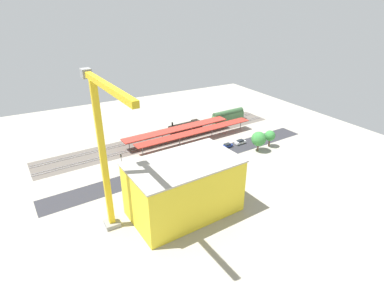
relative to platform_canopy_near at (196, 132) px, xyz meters
name	(u,v)px	position (x,y,z in m)	size (l,w,h in m)	color
ground_plane	(187,156)	(9.75, 9.96, -4.21)	(167.05, 167.05, 0.00)	#9E998C
rail_bed	(166,138)	(9.75, -9.05, -4.21)	(104.41, 14.56, 0.01)	#5B544C
street_asphalt	(193,161)	(9.75, 14.72, -4.21)	(104.41, 9.00, 0.01)	#2D2D33
track_rails	(166,138)	(9.75, -9.05, -4.03)	(104.19, 14.92, 0.12)	#9E9EA8
platform_canopy_near	(196,132)	(0.00, 0.00, 0.00)	(53.74, 8.21, 4.41)	#A82D23
platform_canopy_far	(178,129)	(5.32, -6.48, -0.03)	(48.41, 8.34, 4.42)	#B73328
locomotive	(186,126)	(-1.80, -12.34, -2.32)	(16.77, 3.90, 5.22)	black
passenger_coach	(228,116)	(-24.83, -12.33, -1.19)	(17.54, 4.09, 5.75)	black
parked_car_0	(240,142)	(-13.99, 11.32, -3.42)	(4.80, 2.17, 1.76)	black
parked_car_1	(227,146)	(-7.45, 11.45, -3.48)	(4.53, 2.30, 1.62)	black
parked_car_2	(211,149)	(-0.36, 10.89, -3.42)	(4.13, 2.04, 1.77)	black
parked_car_3	(197,153)	(6.45, 11.33, -3.39)	(4.33, 2.13, 1.84)	black
parked_car_4	(184,157)	(11.95, 11.58, -3.45)	(4.27, 1.96, 1.71)	black
parked_car_5	(166,162)	(19.07, 11.69, -3.47)	(4.17, 1.84, 1.64)	black
construction_building	(184,188)	(26.46, 38.88, 3.24)	(28.00, 16.68, 14.88)	yellow
construction_roof_slab	(184,162)	(26.46, 38.88, 10.88)	(28.60, 17.28, 0.40)	#ADA89E
tower_crane	(104,147)	(45.13, 37.39, 19.00)	(3.64, 28.20, 38.97)	gray
box_truck_0	(148,189)	(31.77, 26.25, -2.46)	(8.71, 2.59, 3.55)	black
box_truck_1	(143,188)	(32.90, 25.20, -2.47)	(8.73, 3.20, 3.57)	black
box_truck_2	(182,179)	(20.57, 26.09, -2.41)	(10.08, 2.49, 3.65)	black
street_tree_0	(270,136)	(-22.43, 18.84, 0.41)	(4.18, 4.18, 6.75)	brown
street_tree_1	(191,154)	(13.19, 19.27, 1.38)	(6.01, 6.01, 8.61)	brown
street_tree_2	(182,158)	(17.25, 19.90, 1.25)	(4.25, 4.25, 7.61)	brown
street_tree_3	(259,139)	(-15.86, 19.77, 0.83)	(5.59, 5.59, 7.86)	brown
street_tree_4	(207,154)	(7.62, 20.16, 0.39)	(5.14, 5.14, 7.17)	brown
street_tree_5	(142,169)	(30.98, 19.67, 0.73)	(4.87, 4.87, 7.39)	brown
traffic_light	(121,160)	(34.54, 9.79, 0.17)	(0.50, 0.36, 6.61)	#333333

